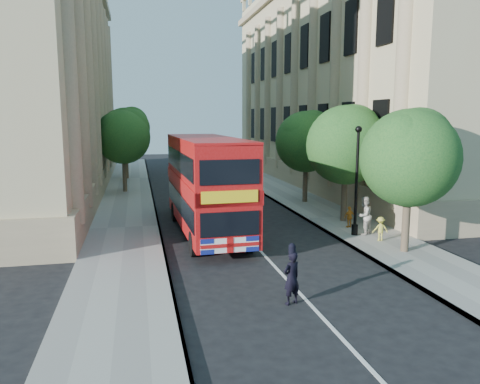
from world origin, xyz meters
TOP-DOWN VIEW (x-y plane):
  - ground at (0.00, 0.00)m, footprint 120.00×120.00m
  - pavement_right at (5.75, 10.00)m, footprint 3.50×80.00m
  - pavement_left at (-5.75, 10.00)m, footprint 3.50×80.00m
  - building_right at (13.80, 24.00)m, footprint 12.00×38.00m
  - building_left at (-13.80, 24.00)m, footprint 12.00×38.00m
  - tree_right_near at (5.84, 3.03)m, footprint 4.00×4.00m
  - tree_right_mid at (5.84, 9.03)m, footprint 4.20×4.20m
  - tree_right_far at (5.84, 15.03)m, footprint 4.00×4.00m
  - tree_left_far at (-5.96, 22.03)m, footprint 4.00×4.00m
  - tree_left_back at (-5.96, 30.03)m, footprint 4.20×4.20m
  - lamp_post at (5.00, 6.00)m, footprint 0.32×0.32m
  - double_decker_bus at (-1.80, 8.09)m, footprint 2.99×10.11m
  - box_van at (-1.80, 12.62)m, footprint 2.23×5.18m
  - police_constable at (-0.56, -1.08)m, footprint 0.71×0.60m
  - woman_pedestrian at (5.45, 5.98)m, footprint 1.13×1.07m
  - child_a at (5.41, 7.46)m, footprint 0.68×0.40m
  - child_b at (5.65, 4.77)m, footprint 0.76×0.51m

SIDE VIEW (x-z plane):
  - ground at x=0.00m, z-range 0.00..0.00m
  - pavement_right at x=5.75m, z-range 0.00..0.12m
  - pavement_left at x=-5.75m, z-range 0.00..0.12m
  - child_a at x=5.41m, z-range 0.12..1.20m
  - child_b at x=5.65m, z-range 0.12..1.22m
  - police_constable at x=-0.56m, z-range 0.00..1.66m
  - woman_pedestrian at x=5.45m, z-range 0.12..1.95m
  - box_van at x=-1.80m, z-range -0.03..2.90m
  - lamp_post at x=5.00m, z-range -0.07..5.09m
  - double_decker_bus at x=-1.80m, z-range 0.24..4.87m
  - tree_right_near at x=5.84m, z-range 1.21..7.29m
  - tree_right_far at x=5.84m, z-range 1.24..7.39m
  - tree_left_far at x=-5.96m, z-range 1.30..7.59m
  - tree_right_mid at x=5.84m, z-range 1.26..7.63m
  - tree_left_back at x=-5.96m, z-range 1.38..8.03m
  - building_right at x=13.80m, z-range 0.00..18.00m
  - building_left at x=-13.80m, z-range 0.00..18.00m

